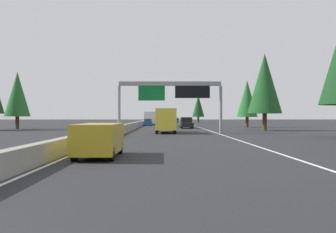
# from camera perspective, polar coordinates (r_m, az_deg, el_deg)

# --- Properties ---
(ground_plane) EXTENTS (320.00, 320.00, 0.00)m
(ground_plane) POSITION_cam_1_polar(r_m,az_deg,el_deg) (65.29, -5.10, -1.74)
(ground_plane) COLOR #262628
(median_barrier) EXTENTS (180.00, 0.56, 0.90)m
(median_barrier) POSITION_cam_1_polar(r_m,az_deg,el_deg) (85.24, -4.23, -1.01)
(median_barrier) COLOR gray
(median_barrier) RESTS_ON ground
(shoulder_stripe_right) EXTENTS (160.00, 0.16, 0.01)m
(shoulder_stripe_right) POSITION_cam_1_polar(r_m,az_deg,el_deg) (75.35, 4.28, -1.49)
(shoulder_stripe_right) COLOR silver
(shoulder_stripe_right) RESTS_ON ground
(shoulder_stripe_median) EXTENTS (160.00, 0.16, 0.01)m
(shoulder_stripe_median) POSITION_cam_1_polar(r_m,az_deg,el_deg) (75.24, -4.30, -1.50)
(shoulder_stripe_median) COLOR silver
(shoulder_stripe_median) RESTS_ON ground
(sign_gantry_overhead) EXTENTS (0.50, 12.68, 6.24)m
(sign_gantry_overhead) POSITION_cam_1_polar(r_m,az_deg,el_deg) (46.33, 0.52, 3.65)
(sign_gantry_overhead) COLOR gray
(sign_gantry_overhead) RESTS_ON ground
(minivan_far_right) EXTENTS (5.00, 1.95, 1.69)m
(minivan_far_right) POSITION_cam_1_polar(r_m,az_deg,el_deg) (19.63, -10.21, -3.22)
(minivan_far_right) COLOR #AD931E
(minivan_far_right) RESTS_ON ground
(box_truck_mid_left) EXTENTS (8.50, 2.40, 2.95)m
(box_truck_mid_left) POSITION_cam_1_polar(r_m,az_deg,el_deg) (47.01, -0.33, -0.49)
(box_truck_mid_left) COLOR gold
(box_truck_mid_left) RESTS_ON ground
(pickup_near_center) EXTENTS (5.60, 2.00, 1.86)m
(pickup_near_center) POSITION_cam_1_polar(r_m,az_deg,el_deg) (65.18, 2.78, -0.94)
(pickup_near_center) COLOR black
(pickup_near_center) RESTS_ON ground
(bus_mid_center) EXTENTS (11.50, 2.55, 3.10)m
(bus_mid_center) POSITION_cam_1_polar(r_m,az_deg,el_deg) (96.83, -2.67, -0.13)
(bus_mid_center) COLOR white
(bus_mid_center) RESTS_ON ground
(sedan_far_center) EXTENTS (4.40, 1.80, 1.47)m
(sedan_far_center) POSITION_cam_1_polar(r_m,az_deg,el_deg) (69.93, -0.23, -1.06)
(sedan_far_center) COLOR white
(sedan_far_center) RESTS_ON ground
(sedan_mid_right) EXTENTS (4.40, 1.80, 1.47)m
(sedan_mid_right) POSITION_cam_1_polar(r_m,az_deg,el_deg) (81.21, -2.99, -0.90)
(sedan_mid_right) COLOR #1E4793
(sedan_mid_right) RESTS_ON ground
(sedan_far_left) EXTENTS (4.40, 1.80, 1.47)m
(sedan_far_left) POSITION_cam_1_polar(r_m,az_deg,el_deg) (120.70, 1.22, -0.58)
(sedan_far_left) COLOR #1E4793
(sedan_far_left) RESTS_ON ground
(minivan_distant_a) EXTENTS (5.00, 1.95, 1.69)m
(minivan_distant_a) POSITION_cam_1_polar(r_m,az_deg,el_deg) (75.88, 2.45, -0.77)
(minivan_distant_a) COLOR slate
(minivan_distant_a) RESTS_ON ground
(conifer_right_mid) EXTENTS (4.89, 4.89, 11.11)m
(conifer_right_mid) POSITION_cam_1_polar(r_m,az_deg,el_deg) (56.89, 14.20, 4.79)
(conifer_right_mid) COLOR #4C3823
(conifer_right_mid) RESTS_ON ground
(conifer_right_far) EXTENTS (3.80, 3.80, 8.64)m
(conifer_right_far) POSITION_cam_1_polar(r_m,az_deg,el_deg) (71.75, 11.70, 2.61)
(conifer_right_far) COLOR #4C3823
(conifer_right_far) RESTS_ON ground
(conifer_right_distant) EXTENTS (3.66, 3.66, 8.33)m
(conifer_right_distant) POSITION_cam_1_polar(r_m,az_deg,el_deg) (114.97, 4.53, 1.57)
(conifer_right_distant) COLOR #4C3823
(conifer_right_distant) RESTS_ON ground
(conifer_left_mid) EXTENTS (4.00, 4.00, 9.08)m
(conifer_left_mid) POSITION_cam_1_polar(r_m,az_deg,el_deg) (65.10, -21.53, 3.10)
(conifer_left_mid) COLOR #4C3823
(conifer_left_mid) RESTS_ON ground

